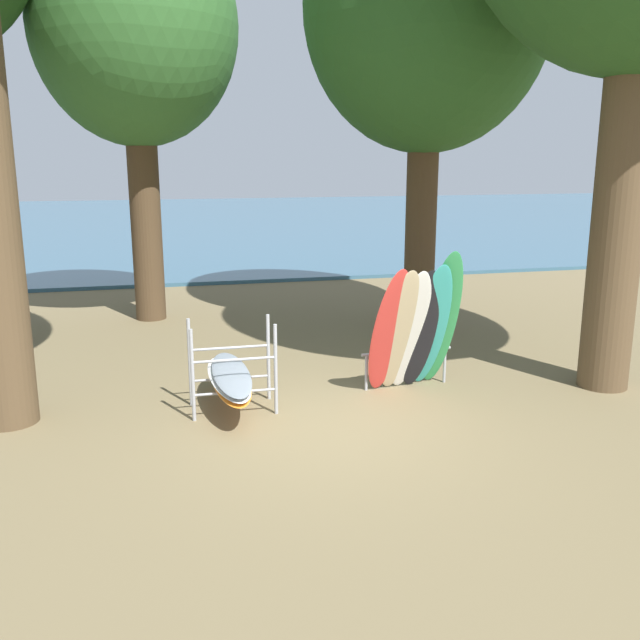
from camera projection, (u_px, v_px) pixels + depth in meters
The scene contains 6 objects.
ground_plane at pixel (326, 427), 8.99m from camera, with size 80.00×80.00×0.00m, color brown.
lake_water at pixel (193, 222), 35.88m from camera, with size 80.00×36.00×0.10m, color #38607A.
tree_mid_behind at pixel (428, 8), 13.05m from camera, with size 4.72×4.72×8.87m.
tree_far_left_back at pixel (135, 30), 13.60m from camera, with size 4.04×4.04×8.22m.
leaning_board_pile at pixel (416, 329), 10.08m from camera, with size 1.46×1.00×2.15m.
board_storage_rack at pixel (230, 377), 9.51m from camera, with size 1.15×2.12×1.25m.
Camera 1 is at (-2.04, -8.18, 3.44)m, focal length 39.11 mm.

